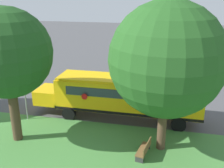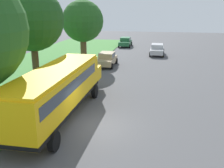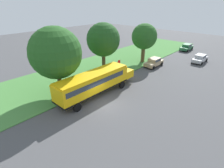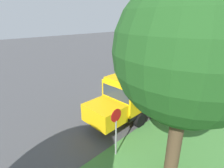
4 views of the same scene
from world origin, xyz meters
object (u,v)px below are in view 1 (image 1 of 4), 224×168
Objects in this scene: school_bus at (124,94)px; oak_tree_roadside_mid at (5,54)px; park_bench at (144,149)px; oak_tree_beside_bus at (165,59)px; stop_sign at (25,98)px.

oak_tree_roadside_mid is (-4.49, 6.26, 3.71)m from school_bus.
park_bench is (-0.16, -8.25, -5.16)m from oak_tree_roadside_mid.
oak_tree_beside_bus is 9.09m from oak_tree_roadside_mid.
stop_sign is at bearing 72.99° from park_bench.
stop_sign is (1.75, 9.71, -3.88)m from oak_tree_beside_bus.
oak_tree_roadside_mid is (-0.82, 9.05, 0.02)m from oak_tree_beside_bus.
school_bus is 7.18m from stop_sign.
school_bus is 4.53× the size of stop_sign.
oak_tree_beside_bus is at bearing -142.67° from school_bus.
stop_sign is (2.57, 0.66, -3.89)m from oak_tree_roadside_mid.
oak_tree_beside_bus reaches higher than school_bus.
oak_tree_roadside_mid is at bearing 88.90° from park_bench.
oak_tree_roadside_mid is 9.73m from park_bench.
park_bench is (-0.98, 0.81, -5.14)m from oak_tree_beside_bus.
park_bench is at bearing 140.44° from oak_tree_beside_bus.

